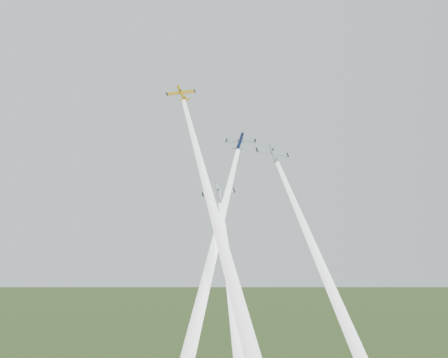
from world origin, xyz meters
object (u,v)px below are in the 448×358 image
Objects in this scene: plane_yellow at (182,93)px; plane_silver_low at (219,194)px; plane_navy at (240,141)px; plane_silver_right at (273,153)px.

plane_yellow reaches higher than plane_silver_low.
plane_navy is at bearing 56.13° from plane_silver_low.
plane_silver_right is at bearing 40.94° from plane_navy.
plane_silver_right is (8.12, 3.46, -2.21)m from plane_navy.
plane_yellow is 1.03× the size of plane_navy.
plane_silver_low is (-5.23, -9.98, -13.06)m from plane_navy.
plane_navy is 17.25m from plane_silver_low.
plane_silver_low is at bearing -78.18° from plane_yellow.
plane_yellow is at bearing 155.72° from plane_silver_right.
plane_silver_right reaches higher than plane_silver_low.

